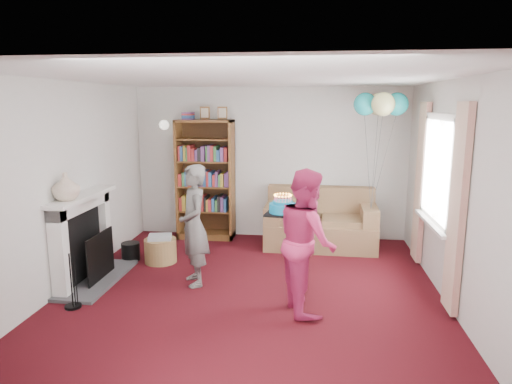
# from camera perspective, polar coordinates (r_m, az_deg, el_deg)

# --- Properties ---
(ground) EXTENTS (5.00, 5.00, 0.00)m
(ground) POSITION_cam_1_polar(r_m,az_deg,el_deg) (5.54, -0.81, -12.73)
(ground) COLOR #35080B
(ground) RESTS_ON ground
(wall_back) EXTENTS (4.50, 0.02, 2.50)m
(wall_back) POSITION_cam_1_polar(r_m,az_deg,el_deg) (7.63, 1.73, 3.63)
(wall_back) COLOR silver
(wall_back) RESTS_ON ground
(wall_left) EXTENTS (0.02, 5.00, 2.50)m
(wall_left) POSITION_cam_1_polar(r_m,az_deg,el_deg) (5.91, -23.12, 0.58)
(wall_left) COLOR silver
(wall_left) RESTS_ON ground
(wall_right) EXTENTS (0.02, 5.00, 2.50)m
(wall_right) POSITION_cam_1_polar(r_m,az_deg,el_deg) (5.35, 23.89, -0.49)
(wall_right) COLOR silver
(wall_right) RESTS_ON ground
(ceiling) EXTENTS (4.50, 5.00, 0.01)m
(ceiling) POSITION_cam_1_polar(r_m,az_deg,el_deg) (5.08, -0.89, 14.12)
(ceiling) COLOR white
(ceiling) RESTS_ON wall_back
(fireplace) EXTENTS (0.55, 1.80, 1.12)m
(fireplace) POSITION_cam_1_polar(r_m,az_deg,el_deg) (6.15, -20.32, -5.90)
(fireplace) COLOR #3F3F42
(fireplace) RESTS_ON ground
(window_bay) EXTENTS (0.14, 2.02, 2.20)m
(window_bay) POSITION_cam_1_polar(r_m,az_deg,el_deg) (5.91, 21.70, 0.22)
(window_bay) COLOR white
(window_bay) RESTS_ON ground
(wall_sconce) EXTENTS (0.16, 0.23, 0.16)m
(wall_sconce) POSITION_cam_1_polar(r_m,az_deg,el_deg) (7.79, -11.41, 8.23)
(wall_sconce) COLOR gold
(wall_sconce) RESTS_ON ground
(bookcase) EXTENTS (0.93, 0.42, 2.18)m
(bookcase) POSITION_cam_1_polar(r_m,az_deg,el_deg) (7.63, -6.28, 1.40)
(bookcase) COLOR #472B14
(bookcase) RESTS_ON ground
(sofa) EXTENTS (1.71, 0.91, 0.91)m
(sofa) POSITION_cam_1_polar(r_m,az_deg,el_deg) (7.34, 8.05, -4.02)
(sofa) COLOR brown
(sofa) RESTS_ON ground
(wicker_basket) EXTENTS (0.45, 0.45, 0.40)m
(wicker_basket) POSITION_cam_1_polar(r_m,az_deg,el_deg) (6.68, -11.85, -7.07)
(wicker_basket) COLOR olive
(wicker_basket) RESTS_ON ground
(person_striped) EXTENTS (0.56, 0.65, 1.51)m
(person_striped) POSITION_cam_1_polar(r_m,az_deg,el_deg) (5.68, -7.78, -4.16)
(person_striped) COLOR black
(person_striped) RESTS_ON ground
(person_magenta) EXTENTS (0.79, 0.90, 1.56)m
(person_magenta) POSITION_cam_1_polar(r_m,az_deg,el_deg) (4.95, 6.34, -6.07)
(person_magenta) COLOR #AF2352
(person_magenta) RESTS_ON ground
(birthday_cake) EXTENTS (0.36, 0.36, 0.22)m
(birthday_cake) POSITION_cam_1_polar(r_m,az_deg,el_deg) (5.02, 3.36, -2.04)
(birthday_cake) COLOR black
(birthday_cake) RESTS_ON ground
(balloons) EXTENTS (0.77, 0.77, 1.72)m
(balloons) POSITION_cam_1_polar(r_m,az_deg,el_deg) (6.85, 15.34, 10.55)
(balloons) COLOR #3F3F3F
(balloons) RESTS_ON ground
(mantel_vase) EXTENTS (0.33, 0.33, 0.32)m
(mantel_vase) POSITION_cam_1_polar(r_m,az_deg,el_deg) (5.70, -22.68, 0.65)
(mantel_vase) COLOR beige
(mantel_vase) RESTS_ON fireplace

